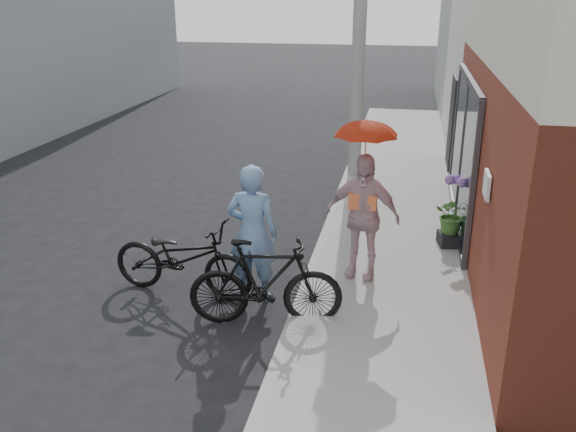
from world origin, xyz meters
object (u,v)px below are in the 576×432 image
(bike_left, at_px, (182,258))
(kimono_woman, at_px, (362,216))
(utility_pole, at_px, (360,14))
(planter, at_px, (451,239))
(bike_right, at_px, (266,283))
(officer, at_px, (253,233))

(bike_left, relative_size, kimono_woman, 1.14)
(utility_pole, xyz_separation_m, planter, (1.90, -3.63, -3.28))
(kimono_woman, bearing_deg, bike_right, -116.54)
(utility_pole, xyz_separation_m, officer, (-0.83, -5.75, -2.55))
(kimono_woman, height_order, planter, kimono_woman)
(planter, bearing_deg, kimono_woman, -134.38)
(officer, relative_size, kimono_woman, 1.06)
(planter, bearing_deg, officer, -142.13)
(bike_left, height_order, bike_right, bike_right)
(planter, bearing_deg, utility_pole, 117.65)
(kimono_woman, bearing_deg, planter, 56.17)
(officer, bearing_deg, kimono_woman, -149.81)
(officer, height_order, bike_left, officer)
(utility_pole, height_order, officer, utility_pole)
(officer, height_order, bike_right, officer)
(bike_right, bearing_deg, officer, 16.38)
(officer, xyz_separation_m, planter, (2.73, 2.12, -0.73))
(utility_pole, bearing_deg, officer, -98.18)
(bike_left, xyz_separation_m, kimono_woman, (2.37, 0.82, 0.48))
(officer, relative_size, bike_left, 0.93)
(officer, distance_m, planter, 3.53)
(bike_left, relative_size, bike_right, 1.07)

